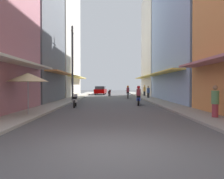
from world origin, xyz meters
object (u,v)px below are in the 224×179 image
Objects in this scene: pedestrian_crossing at (144,90)px; pedestrian_foreground at (148,92)px; pedestrian_far at (215,103)px; utility_pole at (72,63)px; vendor_umbrella at (28,77)px; motorbike_blue at (139,96)px; parked_car at (101,90)px; motorbike_maroon at (110,93)px; motorbike_silver at (75,100)px; motorbike_white at (128,93)px.

pedestrian_crossing is 5.04m from pedestrian_foreground.
utility_pole is at bearing 127.39° from pedestrian_far.
pedestrian_crossing is 0.76× the size of vendor_umbrella.
pedestrian_far reaches higher than motorbike_blue.
parked_car is 1.89× the size of vendor_umbrella.
motorbike_maroon is at bearing 78.26° from vendor_umbrella.
pedestrian_crossing is (5.00, -0.60, 0.46)m from motorbike_maroon.
motorbike_silver is at bearing -162.19° from motorbike_blue.
parked_car is 16.24m from utility_pole.
pedestrian_far is (4.96, -21.06, 0.30)m from motorbike_maroon.
motorbike_blue is 20.15m from parked_car.
vendor_umbrella is at bearing -109.48° from motorbike_silver.
motorbike_silver is 16.50m from pedestrian_crossing.
motorbike_silver is at bearing -126.48° from pedestrian_foreground.
vendor_umbrella is at bearing -121.56° from pedestrian_foreground.
motorbike_white is at bearing 38.13° from utility_pole.
pedestrian_far is 0.72× the size of vendor_umbrella.
pedestrian_foreground is (-0.36, -5.03, -0.20)m from pedestrian_crossing.
motorbike_blue is 9.11m from vendor_umbrella.
motorbike_blue is 1.12× the size of pedestrian_far.
utility_pole is at bearing -141.87° from motorbike_white.
motorbike_blue is (4.89, 1.57, 0.20)m from motorbike_silver.
parked_car is 9.35m from pedestrian_crossing.
motorbike_white is 1.18× the size of pedestrian_foreground.
motorbike_white is 8.12m from utility_pole.
motorbike_maroon is at bearing 113.52° from motorbike_white.
pedestrian_crossing is (2.61, 13.12, 0.26)m from motorbike_blue.
pedestrian_crossing is 0.23× the size of utility_pole.
motorbike_silver is at bearing -115.04° from motorbike_white.
pedestrian_far is at bearing -37.68° from motorbike_silver.
pedestrian_crossing reaches higher than pedestrian_foreground.
pedestrian_crossing reaches higher than motorbike_silver.
utility_pole is (-8.30, -4.15, 3.06)m from pedestrian_foreground.
motorbike_blue is at bearing -105.56° from pedestrian_foreground.
motorbike_maroon is 1.00× the size of motorbike_silver.
motorbike_white is at bearing -121.28° from pedestrian_crossing.
utility_pole is (-8.66, -9.17, 2.85)m from pedestrian_crossing.
pedestrian_foreground is at bearing 74.44° from motorbike_blue.
motorbike_maroon is 20.42m from vendor_umbrella.
motorbike_white is 16.14m from pedestrian_far.
parked_car is (-3.83, 11.18, 0.04)m from motorbike_white.
pedestrian_foreground is 16.84m from vendor_umbrella.
pedestrian_crossing is (7.50, 14.69, 0.46)m from motorbike_silver.
motorbike_white reaches higher than motorbike_maroon.
motorbike_blue reaches higher than parked_car.
motorbike_white is at bearing -71.11° from parked_car.
utility_pole is at bearing 146.90° from motorbike_blue.
motorbike_blue reaches higher than motorbike_maroon.
motorbike_blue is at bearing -80.11° from motorbike_maroon.
vendor_umbrella is 0.30× the size of utility_pole.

